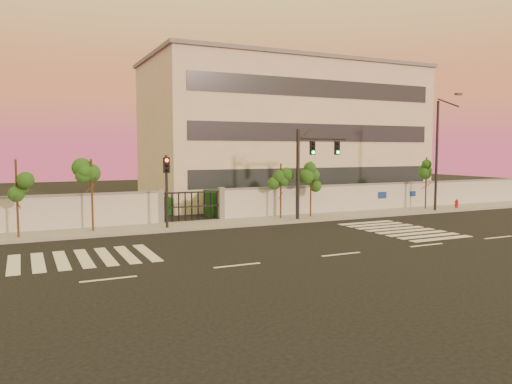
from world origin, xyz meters
TOP-DOWN VIEW (x-y plane):
  - ground at (0.00, 0.00)m, footprint 120.00×120.00m
  - sidewalk at (0.00, 10.50)m, footprint 60.00×3.00m
  - perimeter_wall at (0.10, 12.00)m, footprint 60.00×0.36m
  - hedge_row at (1.17, 14.74)m, footprint 41.00×4.25m
  - institutional_building at (9.00, 21.99)m, footprint 24.40×12.40m
  - road_markings at (-1.58, 3.76)m, footprint 57.00×7.62m
  - street_tree_b at (-12.91, 10.03)m, footprint 1.42×1.13m
  - street_tree_c at (-9.18, 10.51)m, footprint 1.40×1.11m
  - street_tree_d at (2.65, 10.62)m, footprint 1.35×1.08m
  - street_tree_e at (4.91, 10.57)m, footprint 1.38×1.10m
  - street_tree_f at (15.19, 10.65)m, footprint 1.40×1.12m
  - traffic_signal_main at (4.20, 9.80)m, footprint 3.76×0.37m
  - traffic_signal_secondary at (-5.18, 9.87)m, footprint 0.34×0.33m
  - streetlight_east at (15.00, 9.30)m, footprint 0.51×2.06m
  - fire_hydrant at (17.73, 9.98)m, footprint 0.32×0.30m

SIDE VIEW (x-z plane):
  - ground at x=0.00m, z-range 0.00..0.00m
  - road_markings at x=-1.58m, z-range 0.00..0.02m
  - sidewalk at x=0.00m, z-range 0.00..0.15m
  - fire_hydrant at x=17.73m, z-range 0.00..0.81m
  - hedge_row at x=1.17m, z-range -0.08..1.72m
  - perimeter_wall at x=0.10m, z-range -0.03..2.17m
  - traffic_signal_secondary at x=-5.18m, z-range 0.58..4.90m
  - street_tree_d at x=2.65m, z-range 0.89..4.65m
  - street_tree_e at x=4.91m, z-range 0.91..4.76m
  - street_tree_f at x=15.19m, z-range 0.96..5.03m
  - street_tree_c at x=-9.18m, z-range 0.97..5.09m
  - street_tree_b at x=-12.91m, z-range 0.98..5.12m
  - traffic_signal_main at x=4.20m, z-range 0.79..6.73m
  - streetlight_east at x=15.00m, z-range 0.35..8.91m
  - institutional_building at x=9.00m, z-range 0.03..12.28m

